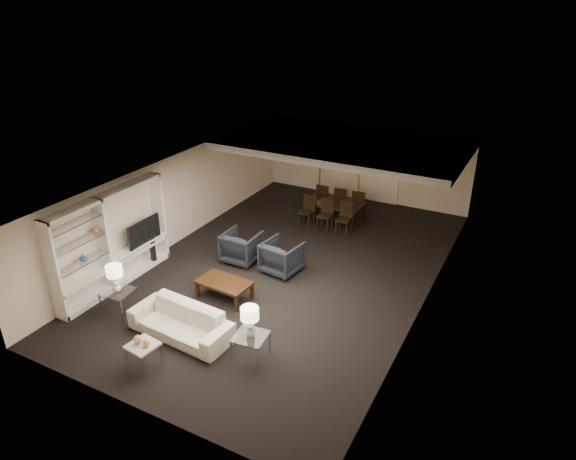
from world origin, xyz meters
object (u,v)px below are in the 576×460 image
(side_table_right, at_px, (251,348))
(floor_lamp, at_px, (320,176))
(pendant_light, at_px, (352,162))
(vase_amber, at_px, (95,230))
(chair_nl, at_px, (307,211))
(chair_fl, at_px, (324,197))
(television, at_px, (141,231))
(chair_fm, at_px, (342,200))
(armchair_right, at_px, (282,257))
(chair_nr, at_px, (344,219))
(sofa, at_px, (181,322))
(floor_speaker, at_px, (152,247))
(side_table_left, at_px, (119,302))
(chair_nm, at_px, (325,215))
(chair_fr, at_px, (360,204))
(armchair_left, at_px, (242,247))
(table_lamp_right, at_px, (250,322))
(dining_table, at_px, (333,212))
(vase_blue, at_px, (83,257))
(coffee_table, at_px, (225,290))
(marble_table, at_px, (144,355))
(table_lamp_left, at_px, (115,279))

(side_table_right, bearing_deg, floor_lamp, 105.55)
(pendant_light, height_order, vase_amber, pendant_light)
(chair_nl, relative_size, chair_fl, 1.00)
(side_table_right, height_order, television, television)
(chair_fl, distance_m, chair_fm, 0.60)
(armchair_right, height_order, chair_nr, chair_nr)
(sofa, relative_size, side_table_right, 3.64)
(armchair_right, height_order, floor_speaker, floor_speaker)
(side_table_left, bearing_deg, chair_nm, 69.92)
(chair_nl, bearing_deg, chair_nr, 3.14)
(pendant_light, bearing_deg, chair_nr, -79.62)
(sofa, distance_m, chair_fr, 7.49)
(armchair_right, xyz_separation_m, side_table_left, (-2.30, -3.30, -0.13))
(floor_speaker, distance_m, floor_lamp, 6.35)
(armchair_left, height_order, table_lamp_right, table_lamp_right)
(armchair_left, xyz_separation_m, chair_fl, (0.53, 4.10, 0.05))
(side_table_left, distance_m, chair_nr, 6.73)
(table_lamp_right, xyz_separation_m, vase_amber, (-4.34, 0.49, 0.76))
(armchair_left, bearing_deg, armchair_right, 179.25)
(armchair_right, relative_size, floor_speaker, 0.91)
(dining_table, bearing_deg, vase_blue, -112.95)
(table_lamp_right, xyz_separation_m, floor_lamp, (-2.25, 8.09, -0.02))
(side_table_right, xyz_separation_m, dining_table, (-1.17, 6.75, 0.02))
(pendant_light, distance_m, vase_blue, 7.88)
(side_table_left, distance_m, chair_fm, 7.73)
(coffee_table, xyz_separation_m, chair_fm, (0.53, 5.80, 0.24))
(side_table_left, height_order, chair_nr, chair_nr)
(pendant_light, xyz_separation_m, coffee_table, (-0.97, -5.40, -1.70))
(side_table_left, relative_size, table_lamp_right, 0.97)
(armchair_left, relative_size, side_table_left, 1.49)
(floor_lamp, bearing_deg, vase_blue, -104.55)
(pendant_light, relative_size, chair_fl, 0.56)
(vase_amber, bearing_deg, armchair_right, 40.94)
(coffee_table, bearing_deg, side_table_left, -136.74)
(coffee_table, relative_size, floor_lamp, 0.70)
(chair_fl, bearing_deg, pendant_light, 157.53)
(armchair_left, bearing_deg, chair_fr, -113.62)
(armchair_left, distance_m, chair_nl, 2.85)
(vase_blue, bearing_deg, armchair_left, 57.99)
(chair_nm, bearing_deg, marble_table, -94.63)
(coffee_table, bearing_deg, vase_amber, -157.17)
(dining_table, relative_size, chair_fr, 1.92)
(vase_blue, height_order, chair_nm, vase_blue)
(marble_table, relative_size, television, 0.47)
(armchair_right, xyz_separation_m, chair_fm, (-0.07, 4.10, 0.05))
(floor_speaker, height_order, chair_fl, floor_speaker)
(floor_lamp, bearing_deg, marble_table, -86.57)
(floor_speaker, height_order, chair_fm, floor_speaker)
(armchair_right, relative_size, table_lamp_left, 1.44)
(floor_speaker, bearing_deg, table_lamp_left, -54.73)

